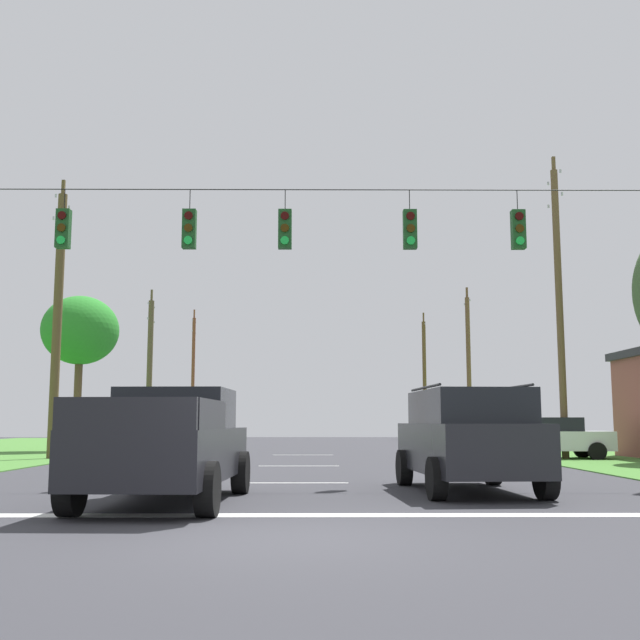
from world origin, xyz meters
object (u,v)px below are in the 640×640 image
Objects in this scene: suv_black at (467,437)px; utility_pole_distant_left at (193,374)px; tree_roadside_far_right at (80,331)px; pickup_truck at (169,445)px; utility_pole_far_left at (57,318)px; utility_pole_near_left at (425,378)px; overhead_signal_span at (300,297)px; utility_pole_mid_right at (559,302)px; utility_pole_far_right at (469,367)px; distant_car_crossing_white at (550,437)px; utility_pole_distant_right at (150,368)px.

utility_pole_distant_left reaches higher than suv_black.
pickup_truck is at bearing -69.27° from tree_roadside_far_right.
utility_pole_far_left is at bearing -79.19° from tree_roadside_far_right.
overhead_signal_span is at bearing -101.81° from utility_pole_near_left.
utility_pole_mid_right is (6.12, 12.96, 4.73)m from suv_black.
utility_pole_near_left reaches higher than utility_pole_far_right.
utility_pole_distant_left is at bearing 88.05° from tree_roadside_far_right.
suv_black is 18.87m from utility_pole_far_left.
overhead_signal_span is 45.50m from utility_pole_near_left.
suv_black is at bearing 20.05° from pickup_truck.
utility_pole_distant_right reaches higher than distant_car_crossing_white.
pickup_truck is 51.37m from utility_pole_distant_left.
utility_pole_far_right is (0.44, 16.77, 3.77)m from distant_car_crossing_white.
overhead_signal_span is 1.70× the size of utility_pole_distant_left.
tree_roadside_far_right is (-1.43, 7.47, 0.38)m from utility_pole_far_left.
utility_pole_distant_right reaches higher than overhead_signal_span.
utility_pole_mid_right is 25.59m from utility_pole_distant_right.
utility_pole_near_left reaches higher than distant_car_crossing_white.
distant_car_crossing_white is at bearing -20.78° from tree_roadside_far_right.
utility_pole_far_left is at bearing 115.17° from pickup_truck.
utility_pole_near_left is (11.43, 49.25, 3.96)m from pickup_truck.
utility_pole_far_right reaches higher than overhead_signal_span.
utility_pole_mid_right is at bearing -35.87° from distant_car_crossing_white.
distant_car_crossing_white is at bearing 144.13° from utility_pole_mid_right.
utility_pole_distant_left is at bearing 105.16° from suv_black.
overhead_signal_span is 5.40m from suv_black.
tree_roadside_far_right is (-20.06, -26.45, 0.68)m from utility_pole_near_left.
distant_car_crossing_white is at bearing -91.51° from utility_pole_far_right.
suv_black is at bearing -74.84° from utility_pole_distant_left.
overhead_signal_span is 1.97× the size of utility_pole_distant_right.
utility_pole_near_left is 1.41× the size of tree_roadside_far_right.
utility_pole_mid_right reaches higher than utility_pole_distant_right.
utility_pole_far_left is (-18.81, 0.37, -0.56)m from utility_pole_mid_right.
utility_pole_near_left is at bearing 90.31° from utility_pole_mid_right.
pickup_truck is 50.71m from utility_pole_near_left.
distant_car_crossing_white is 0.43× the size of utility_pole_near_left.
utility_pole_distant_left is at bearing 102.05° from overhead_signal_span.
overhead_signal_span is at bearing -59.28° from tree_roadside_far_right.
utility_pole_far_right reaches higher than distant_car_crossing_white.
pickup_truck is 18.93m from distant_car_crossing_white.
utility_pole_far_right is 25.18m from utility_pole_far_left.
distant_car_crossing_white is (5.67, 13.28, -0.27)m from suv_black.
overhead_signal_span reaches higher than tree_roadside_far_right.
utility_pole_far_right is 17.19m from utility_pole_near_left.
overhead_signal_span is 4.15× the size of distant_car_crossing_white.
overhead_signal_span is at bearing -71.02° from utility_pole_distant_right.
tree_roadside_far_right is (-19.79, 7.51, 4.82)m from distant_car_crossing_white.
utility_pole_distant_left is at bearing 175.94° from utility_pole_near_left.
utility_pole_mid_right reaches higher than utility_pole_far_left.
utility_pole_far_right reaches higher than utility_pole_distant_right.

